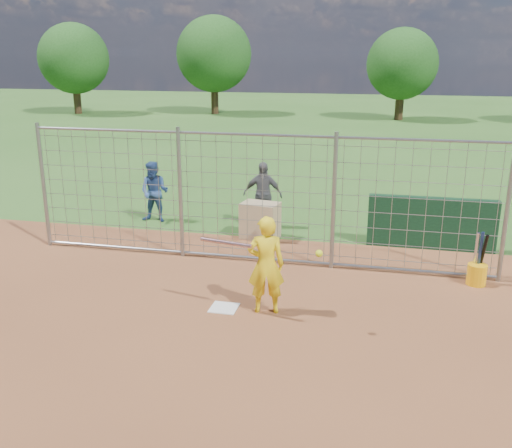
% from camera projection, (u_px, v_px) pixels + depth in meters
% --- Properties ---
extents(ground, '(100.00, 100.00, 0.00)m').
position_uv_depth(ground, '(227.00, 303.00, 9.36)').
color(ground, '#2D591E').
rests_on(ground, ground).
extents(infield_dirt, '(18.00, 18.00, 0.00)m').
position_uv_depth(infield_dirt, '(157.00, 410.00, 6.56)').
color(infield_dirt, brown).
rests_on(infield_dirt, ground).
extents(home_plate, '(0.43, 0.43, 0.02)m').
position_uv_depth(home_plate, '(224.00, 308.00, 9.17)').
color(home_plate, silver).
rests_on(home_plate, ground).
extents(dugout_wall, '(2.60, 0.20, 1.10)m').
position_uv_depth(dugout_wall, '(431.00, 223.00, 11.83)').
color(dugout_wall, '#11381E').
rests_on(dugout_wall, ground).
extents(batter, '(0.64, 0.49, 1.58)m').
position_uv_depth(batter, '(266.00, 265.00, 8.85)').
color(batter, yellow).
rests_on(batter, ground).
extents(bystander_a, '(0.72, 0.56, 1.47)m').
position_uv_depth(bystander_a, '(155.00, 192.00, 13.70)').
color(bystander_a, navy).
rests_on(bystander_a, ground).
extents(bystander_b, '(0.92, 0.40, 1.56)m').
position_uv_depth(bystander_b, '(263.00, 195.00, 13.24)').
color(bystander_b, '#57585C').
rests_on(bystander_b, ground).
extents(equipment_bin, '(0.88, 0.67, 0.80)m').
position_uv_depth(equipment_bin, '(260.00, 221.00, 12.56)').
color(equipment_bin, tan).
rests_on(equipment_bin, ground).
extents(equipment_in_play, '(1.92, 0.44, 0.12)m').
position_uv_depth(equipment_in_play, '(247.00, 245.00, 8.45)').
color(equipment_in_play, silver).
rests_on(equipment_in_play, ground).
extents(bucket_with_bats, '(0.34, 0.38, 0.98)m').
position_uv_depth(bucket_with_bats, '(477.00, 272.00, 10.06)').
color(bucket_with_bats, '#FFB00D').
rests_on(bucket_with_bats, ground).
extents(backstop_fence, '(9.08, 0.08, 2.60)m').
position_uv_depth(backstop_fence, '(255.00, 200.00, 10.86)').
color(backstop_fence, gray).
rests_on(backstop_fence, ground).
extents(tree_line, '(44.66, 6.72, 6.48)m').
position_uv_depth(tree_line, '(405.00, 57.00, 33.87)').
color(tree_line, '#3F2B19').
rests_on(tree_line, ground).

